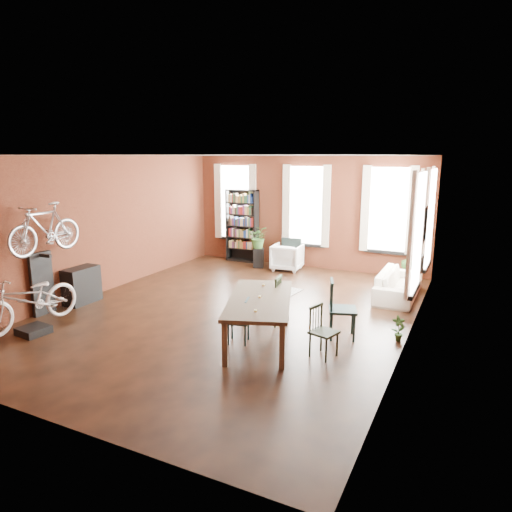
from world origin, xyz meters
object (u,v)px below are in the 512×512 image
Objects in this scene: dining_chair_d at (343,309)px; cream_sofa at (399,280)px; dining_chair_c at (324,332)px; dining_chair_a at (238,321)px; bike_trainer at (34,330)px; bookshelf at (242,226)px; console_table at (82,285)px; bicycle_floor at (27,275)px; white_armchair at (287,256)px; dining_table at (260,319)px; plant_stand at (259,258)px; dining_chair_b at (269,300)px.

dining_chair_d is 0.50× the size of cream_sofa.
dining_chair_a is at bearing 110.60° from dining_chair_c.
dining_chair_d reaches higher than bike_trainer.
bookshelf is (-4.43, 4.62, 0.58)m from dining_chair_d.
console_table is at bearing 109.10° from bike_trainer.
cream_sofa is 7.74m from bicycle_floor.
dining_chair_d is 5.01m from white_armchair.
console_table is (-0.60, 1.75, 0.33)m from bike_trainer.
cream_sofa is (0.52, 2.92, -0.12)m from dining_chair_d.
dining_table is 4.07× the size of plant_stand.
bookshelf is at bearing -19.96° from white_armchair.
dining_chair_b reaches higher than dining_chair_c.
dining_chair_a is at bearing 104.35° from dining_chair_d.
bicycle_floor is (-5.14, -2.31, 0.59)m from dining_chair_d.
dining_chair_b is (-0.20, 0.84, 0.08)m from dining_table.
bike_trainer is at bearing -20.62° from bicycle_floor.
dining_chair_b reaches higher than dining_table.
bookshelf is 5.40m from console_table.
bookshelf is 1.27m from plant_stand.
dining_table is 2.81× the size of white_armchair.
white_armchair is at bearing -170.36° from dining_chair_b.
cream_sofa is at bearing 29.33° from console_table.
white_armchair is at bearing 14.72° from dining_chair_d.
dining_chair_a is at bearing 152.20° from cream_sofa.
cream_sofa is 7.70m from bike_trainer.
plant_stand is (1.49, 6.42, 0.21)m from bike_trainer.
dining_chair_b is 4.31m from white_armchair.
cream_sofa is at bearing -18.95° from bookshelf.
bike_trainer is 0.84× the size of plant_stand.
bike_trainer is at bearing -95.56° from bookshelf.
cream_sofa is (1.78, 3.69, 0.02)m from dining_table.
bicycle_floor is at bearing 95.48° from dining_chair_d.
dining_chair_a is 0.83× the size of dining_chair_b.
white_armchair is at bearing 58.17° from console_table.
bookshelf is at bearing -169.56° from dining_chair_a.
dining_chair_b is 4.42m from bicycle_floor.
dining_chair_c is 3.88m from cream_sofa.
dining_table is 0.38m from dining_chair_a.
dining_table is 2.87× the size of console_table.
dining_chair_c is at bearing 171.59° from cream_sofa.
bike_trainer is 1.88m from console_table.
dining_table is 6.30m from bookshelf.
bookshelf is at bearing 71.05° from cream_sofa.
bookshelf is 4.62× the size of bike_trainer.
dining_chair_c is at bearing 15.55° from bike_trainer.
white_armchair reaches higher than dining_table.
dining_chair_b is 0.49× the size of bicycle_floor.
bicycle_floor is at bearing -64.89° from dining_chair_b.
console_table is 0.41× the size of bicycle_floor.
cream_sofa is at bearing 44.08° from dining_table.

